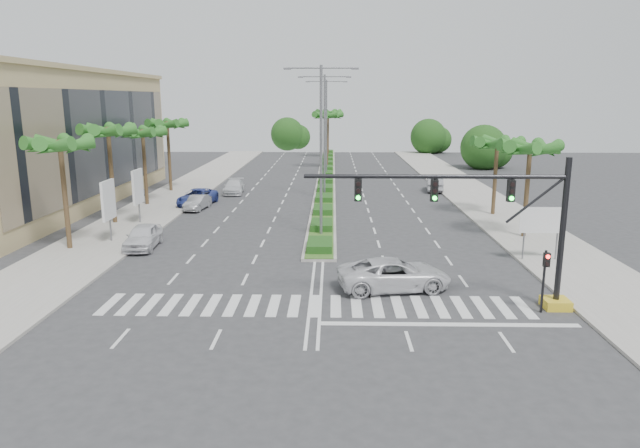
{
  "coord_description": "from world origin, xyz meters",
  "views": [
    {
      "loc": [
        0.83,
        -25.97,
        9.81
      ],
      "look_at": [
        0.13,
        4.76,
        3.0
      ],
      "focal_mm": 32.0,
      "sensor_mm": 36.0,
      "label": 1
    }
  ],
  "objects_px": {
    "car_parked_b": "(197,203)",
    "car_parked_d": "(234,187)",
    "car_parked_c": "(197,197)",
    "car_right": "(435,184)",
    "car_parked_a": "(143,236)",
    "car_crossing": "(394,274)"
  },
  "relations": [
    {
      "from": "car_parked_c",
      "to": "car_right",
      "type": "distance_m",
      "value": 25.18
    },
    {
      "from": "car_right",
      "to": "car_parked_d",
      "type": "bearing_deg",
      "value": 12.57
    },
    {
      "from": "car_parked_c",
      "to": "car_parked_b",
      "type": "bearing_deg",
      "value": -69.46
    },
    {
      "from": "car_parked_a",
      "to": "car_parked_d",
      "type": "distance_m",
      "value": 22.49
    },
    {
      "from": "car_parked_a",
      "to": "car_parked_b",
      "type": "relative_size",
      "value": 1.19
    },
    {
      "from": "car_parked_b",
      "to": "car_parked_d",
      "type": "height_order",
      "value": "car_parked_d"
    },
    {
      "from": "car_parked_a",
      "to": "car_parked_b",
      "type": "bearing_deg",
      "value": 84.76
    },
    {
      "from": "car_parked_a",
      "to": "car_parked_b",
      "type": "distance_m",
      "value": 13.38
    },
    {
      "from": "car_parked_c",
      "to": "car_parked_d",
      "type": "relative_size",
      "value": 1.13
    },
    {
      "from": "car_crossing",
      "to": "car_parked_c",
      "type": "bearing_deg",
      "value": 23.96
    },
    {
      "from": "car_parked_c",
      "to": "car_parked_d",
      "type": "bearing_deg",
      "value": 79.64
    },
    {
      "from": "car_parked_b",
      "to": "car_right",
      "type": "distance_m",
      "value": 25.58
    },
    {
      "from": "car_right",
      "to": "car_crossing",
      "type": "bearing_deg",
      "value": 83.92
    },
    {
      "from": "car_parked_a",
      "to": "car_right",
      "type": "distance_m",
      "value": 33.89
    },
    {
      "from": "car_crossing",
      "to": "car_right",
      "type": "bearing_deg",
      "value": -23.37
    },
    {
      "from": "car_parked_b",
      "to": "car_parked_c",
      "type": "bearing_deg",
      "value": 110.19
    },
    {
      "from": "car_parked_b",
      "to": "car_parked_d",
      "type": "bearing_deg",
      "value": 86.45
    },
    {
      "from": "car_parked_a",
      "to": "car_parked_d",
      "type": "relative_size",
      "value": 0.96
    },
    {
      "from": "car_parked_b",
      "to": "car_parked_c",
      "type": "relative_size",
      "value": 0.72
    },
    {
      "from": "car_crossing",
      "to": "car_right",
      "type": "xyz_separation_m",
      "value": [
        7.74,
        32.39,
        -0.05
      ]
    },
    {
      "from": "car_parked_a",
      "to": "car_parked_d",
      "type": "bearing_deg",
      "value": 81.08
    },
    {
      "from": "car_parked_a",
      "to": "car_parked_b",
      "type": "xyz_separation_m",
      "value": [
        0.49,
        13.37,
        -0.15
      ]
    }
  ]
}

